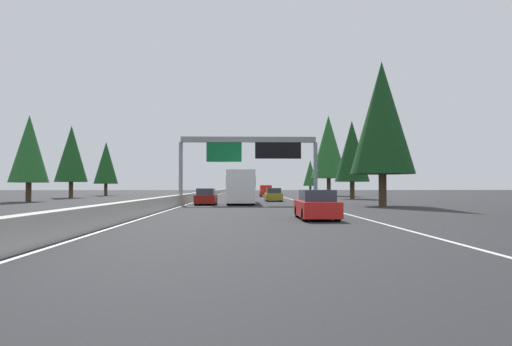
# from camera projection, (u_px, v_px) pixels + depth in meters

# --- Properties ---
(ground_plane) EXTENTS (320.00, 320.00, 0.00)m
(ground_plane) POSITION_uv_depth(u_px,v_px,m) (202.00, 199.00, 61.52)
(ground_plane) COLOR #262628
(median_barrier) EXTENTS (180.00, 0.56, 0.90)m
(median_barrier) POSITION_uv_depth(u_px,v_px,m) (211.00, 193.00, 81.51)
(median_barrier) COLOR #ADAAA3
(median_barrier) RESTS_ON ground
(shoulder_stripe_right) EXTENTS (160.00, 0.16, 0.01)m
(shoulder_stripe_right) POSITION_uv_depth(u_px,v_px,m) (284.00, 197.00, 71.81)
(shoulder_stripe_right) COLOR silver
(shoulder_stripe_right) RESTS_ON ground
(shoulder_stripe_median) EXTENTS (160.00, 0.16, 0.01)m
(shoulder_stripe_median) POSITION_uv_depth(u_px,v_px,m) (209.00, 197.00, 71.52)
(shoulder_stripe_median) COLOR silver
(shoulder_stripe_median) RESTS_ON ground
(sign_gantry_overhead) EXTENTS (0.50, 12.68, 6.18)m
(sign_gantry_overhead) POSITION_uv_depth(u_px,v_px,m) (250.00, 151.00, 43.13)
(sign_gantry_overhead) COLOR gray
(sign_gantry_overhead) RESTS_ON ground
(sedan_far_center) EXTENTS (4.40, 1.80, 1.47)m
(sedan_far_center) POSITION_uv_depth(u_px,v_px,m) (317.00, 206.00, 23.56)
(sedan_far_center) COLOR red
(sedan_far_center) RESTS_ON ground
(sedan_far_right) EXTENTS (4.40, 1.80, 1.47)m
(sedan_far_right) POSITION_uv_depth(u_px,v_px,m) (206.00, 197.00, 42.45)
(sedan_far_right) COLOR maroon
(sedan_far_right) RESTS_ON ground
(sedan_mid_center) EXTENTS (4.40, 1.80, 1.47)m
(sedan_mid_center) POSITION_uv_depth(u_px,v_px,m) (273.00, 195.00, 52.80)
(sedan_mid_center) COLOR #AD931E
(sedan_mid_center) RESTS_ON ground
(box_truck_near_right) EXTENTS (8.50, 2.40, 2.95)m
(box_truck_near_right) POSITION_uv_depth(u_px,v_px,m) (243.00, 187.00, 96.98)
(box_truck_near_right) COLOR gold
(box_truck_near_right) RESTS_ON ground
(bus_distant_a) EXTENTS (11.50, 2.55, 3.10)m
(bus_distant_a) POSITION_uv_depth(u_px,v_px,m) (241.00, 186.00, 45.76)
(bus_distant_a) COLOR white
(bus_distant_a) RESTS_ON ground
(pickup_near_center) EXTENTS (5.60, 2.00, 1.86)m
(pickup_near_center) POSITION_uv_depth(u_px,v_px,m) (266.00, 191.00, 77.52)
(pickup_near_center) COLOR red
(pickup_near_center) RESTS_ON ground
(conifer_right_near) EXTENTS (5.40, 5.40, 12.27)m
(conifer_right_near) POSITION_uv_depth(u_px,v_px,m) (382.00, 118.00, 39.97)
(conifer_right_near) COLOR #4C3823
(conifer_right_near) RESTS_ON ground
(conifer_right_mid) EXTENTS (4.57, 4.57, 10.39)m
(conifer_right_mid) POSITION_uv_depth(u_px,v_px,m) (352.00, 151.00, 62.65)
(conifer_right_mid) COLOR #4C3823
(conifer_right_mid) RESTS_ON ground
(conifer_right_far) EXTENTS (6.28, 6.28, 14.28)m
(conifer_right_far) POSITION_uv_depth(u_px,v_px,m) (329.00, 147.00, 83.69)
(conifer_right_far) COLOR #4C3823
(conifer_right_far) RESTS_ON ground
(conifer_right_distant) EXTENTS (3.64, 3.64, 8.27)m
(conifer_right_distant) POSITION_uv_depth(u_px,v_px,m) (310.00, 173.00, 118.15)
(conifer_right_distant) COLOR #4C3823
(conifer_right_distant) RESTS_ON ground
(conifer_left_near) EXTENTS (4.16, 4.16, 9.45)m
(conifer_left_near) POSITION_uv_depth(u_px,v_px,m) (29.00, 149.00, 51.29)
(conifer_left_near) COLOR #4C3823
(conifer_left_near) RESTS_ON ground
(conifer_left_mid) EXTENTS (4.62, 4.62, 10.51)m
(conifer_left_mid) POSITION_uv_depth(u_px,v_px,m) (71.00, 154.00, 68.47)
(conifer_left_mid) COLOR #4C3823
(conifer_left_mid) RESTS_ON ground
(conifer_left_far) EXTENTS (4.31, 4.31, 9.80)m
(conifer_left_far) POSITION_uv_depth(u_px,v_px,m) (106.00, 163.00, 86.01)
(conifer_left_far) COLOR #4C3823
(conifer_left_far) RESTS_ON ground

